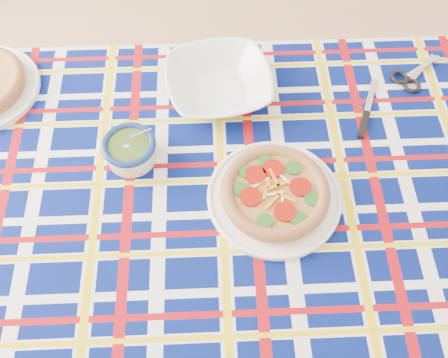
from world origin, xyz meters
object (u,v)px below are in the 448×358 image
(pesto_bowl, at_px, (130,149))
(serving_bowl, at_px, (218,84))
(dining_table, at_px, (193,213))
(main_focaccia_plate, at_px, (275,192))

(pesto_bowl, xyz_separation_m, serving_bowl, (0.13, 0.23, -0.00))
(dining_table, height_order, serving_bowl, serving_bowl)
(dining_table, xyz_separation_m, main_focaccia_plate, (0.17, 0.04, 0.10))
(pesto_bowl, distance_m, serving_bowl, 0.26)
(dining_table, relative_size, serving_bowl, 6.65)
(main_focaccia_plate, distance_m, pesto_bowl, 0.32)
(main_focaccia_plate, relative_size, pesto_bowl, 2.46)
(main_focaccia_plate, xyz_separation_m, pesto_bowl, (-0.32, 0.02, 0.01))
(dining_table, relative_size, main_focaccia_plate, 5.69)
(serving_bowl, bearing_deg, pesto_bowl, -119.76)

